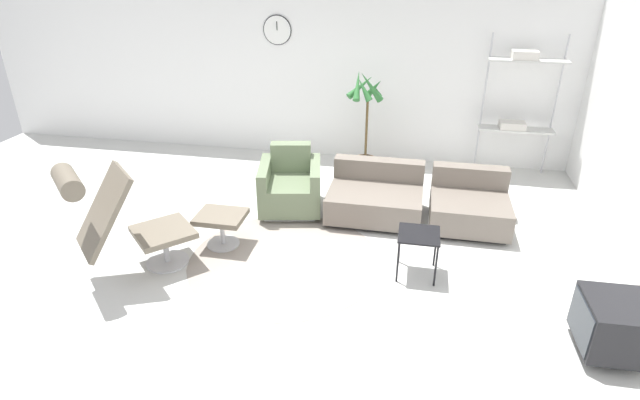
{
  "coord_description": "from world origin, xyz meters",
  "views": [
    {
      "loc": [
        1.02,
        -4.66,
        2.9
      ],
      "look_at": [
        0.09,
        0.05,
        0.55
      ],
      "focal_mm": 28.0,
      "sensor_mm": 36.0,
      "label": 1
    }
  ],
  "objects_px": {
    "ottoman": "(221,221)",
    "shelf_unit": "(520,94)",
    "lounge_chair": "(117,213)",
    "potted_plant": "(366,128)",
    "side_table": "(419,238)",
    "armchair_red": "(291,187)",
    "crt_television": "(613,327)",
    "couch_low": "(376,198)",
    "couch_second": "(469,206)"
  },
  "relations": [
    {
      "from": "side_table",
      "to": "shelf_unit",
      "type": "height_order",
      "value": "shelf_unit"
    },
    {
      "from": "couch_second",
      "to": "shelf_unit",
      "type": "xyz_separation_m",
      "value": [
        0.68,
        1.73,
        0.96
      ]
    },
    {
      "from": "lounge_chair",
      "to": "crt_television",
      "type": "distance_m",
      "value": 4.41
    },
    {
      "from": "potted_plant",
      "to": "crt_television",
      "type": "bearing_deg",
      "value": -55.3
    },
    {
      "from": "ottoman",
      "to": "potted_plant",
      "type": "height_order",
      "value": "potted_plant"
    },
    {
      "from": "lounge_chair",
      "to": "couch_low",
      "type": "height_order",
      "value": "lounge_chair"
    },
    {
      "from": "lounge_chair",
      "to": "ottoman",
      "type": "distance_m",
      "value": 1.11
    },
    {
      "from": "armchair_red",
      "to": "side_table",
      "type": "bearing_deg",
      "value": 132.41
    },
    {
      "from": "couch_second",
      "to": "potted_plant",
      "type": "xyz_separation_m",
      "value": [
        -1.4,
        1.37,
        0.46
      ]
    },
    {
      "from": "ottoman",
      "to": "couch_second",
      "type": "xyz_separation_m",
      "value": [
        2.7,
        1.04,
        -0.06
      ]
    },
    {
      "from": "armchair_red",
      "to": "shelf_unit",
      "type": "relative_size",
      "value": 0.47
    },
    {
      "from": "side_table",
      "to": "potted_plant",
      "type": "relative_size",
      "value": 0.3
    },
    {
      "from": "ottoman",
      "to": "shelf_unit",
      "type": "relative_size",
      "value": 0.26
    },
    {
      "from": "couch_second",
      "to": "crt_television",
      "type": "bearing_deg",
      "value": 115.66
    },
    {
      "from": "potted_plant",
      "to": "shelf_unit",
      "type": "relative_size",
      "value": 0.77
    },
    {
      "from": "shelf_unit",
      "to": "couch_second",
      "type": "bearing_deg",
      "value": -111.49
    },
    {
      "from": "lounge_chair",
      "to": "side_table",
      "type": "height_order",
      "value": "lounge_chair"
    },
    {
      "from": "crt_television",
      "to": "potted_plant",
      "type": "height_order",
      "value": "potted_plant"
    },
    {
      "from": "lounge_chair",
      "to": "armchair_red",
      "type": "distance_m",
      "value": 2.2
    },
    {
      "from": "couch_low",
      "to": "couch_second",
      "type": "relative_size",
      "value": 1.25
    },
    {
      "from": "couch_low",
      "to": "lounge_chair",
      "type": "bearing_deg",
      "value": 38.29
    },
    {
      "from": "armchair_red",
      "to": "crt_television",
      "type": "xyz_separation_m",
      "value": [
        3.14,
        -2.02,
        -0.03
      ]
    },
    {
      "from": "couch_second",
      "to": "ottoman",
      "type": "bearing_deg",
      "value": 21.48
    },
    {
      "from": "lounge_chair",
      "to": "couch_second",
      "type": "height_order",
      "value": "lounge_chair"
    },
    {
      "from": "couch_low",
      "to": "couch_second",
      "type": "bearing_deg",
      "value": 179.77
    },
    {
      "from": "lounge_chair",
      "to": "ottoman",
      "type": "xyz_separation_m",
      "value": [
        0.72,
        0.74,
        -0.41
      ]
    },
    {
      "from": "armchair_red",
      "to": "shelf_unit",
      "type": "bearing_deg",
      "value": -159.88
    },
    {
      "from": "side_table",
      "to": "crt_television",
      "type": "relative_size",
      "value": 0.84
    },
    {
      "from": "couch_low",
      "to": "couch_second",
      "type": "height_order",
      "value": "same"
    },
    {
      "from": "side_table",
      "to": "shelf_unit",
      "type": "xyz_separation_m",
      "value": [
        1.26,
        2.92,
        0.78
      ]
    },
    {
      "from": "ottoman",
      "to": "lounge_chair",
      "type": "bearing_deg",
      "value": -134.15
    },
    {
      "from": "side_table",
      "to": "shelf_unit",
      "type": "bearing_deg",
      "value": 66.66
    },
    {
      "from": "ottoman",
      "to": "crt_television",
      "type": "height_order",
      "value": "crt_television"
    },
    {
      "from": "couch_low",
      "to": "shelf_unit",
      "type": "distance_m",
      "value": 2.66
    },
    {
      "from": "ottoman",
      "to": "couch_second",
      "type": "relative_size",
      "value": 0.57
    },
    {
      "from": "ottoman",
      "to": "couch_low",
      "type": "bearing_deg",
      "value": 33.41
    },
    {
      "from": "lounge_chair",
      "to": "shelf_unit",
      "type": "bearing_deg",
      "value": 84.66
    },
    {
      "from": "potted_plant",
      "to": "shelf_unit",
      "type": "height_order",
      "value": "shelf_unit"
    },
    {
      "from": "lounge_chair",
      "to": "potted_plant",
      "type": "bearing_deg",
      "value": 101.41
    },
    {
      "from": "ottoman",
      "to": "couch_second",
      "type": "distance_m",
      "value": 2.89
    },
    {
      "from": "lounge_chair",
      "to": "ottoman",
      "type": "bearing_deg",
      "value": 90.0
    },
    {
      "from": "lounge_chair",
      "to": "side_table",
      "type": "relative_size",
      "value": 2.62
    },
    {
      "from": "ottoman",
      "to": "armchair_red",
      "type": "bearing_deg",
      "value": 62.76
    },
    {
      "from": "side_table",
      "to": "couch_low",
      "type": "bearing_deg",
      "value": 113.71
    },
    {
      "from": "ottoman",
      "to": "armchair_red",
      "type": "relative_size",
      "value": 0.55
    },
    {
      "from": "ottoman",
      "to": "shelf_unit",
      "type": "distance_m",
      "value": 4.46
    },
    {
      "from": "potted_plant",
      "to": "side_table",
      "type": "bearing_deg",
      "value": -72.2
    },
    {
      "from": "couch_second",
      "to": "shelf_unit",
      "type": "relative_size",
      "value": 0.46
    },
    {
      "from": "couch_second",
      "to": "side_table",
      "type": "height_order",
      "value": "couch_second"
    },
    {
      "from": "armchair_red",
      "to": "side_table",
      "type": "distance_m",
      "value": 1.99
    }
  ]
}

